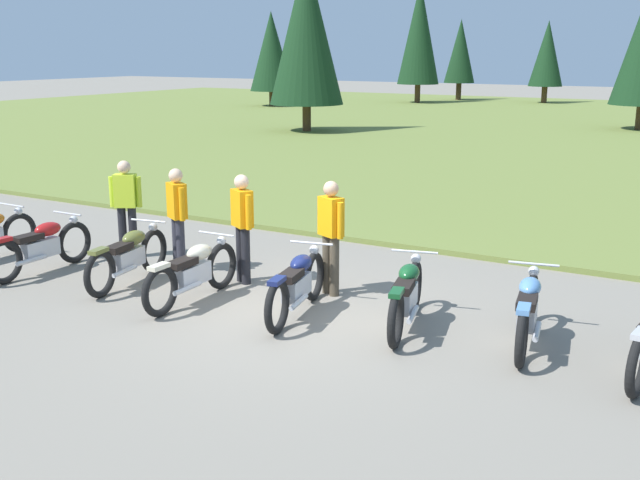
{
  "coord_description": "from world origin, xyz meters",
  "views": [
    {
      "loc": [
        5.22,
        -8.33,
        3.47
      ],
      "look_at": [
        0.0,
        0.6,
        0.9
      ],
      "focal_mm": 43.11,
      "sensor_mm": 36.0,
      "label": 1
    }
  ],
  "objects": [
    {
      "name": "motorcycle_cream",
      "position": [
        -1.55,
        -0.29,
        0.44
      ],
      "size": [
        0.62,
        2.1,
        0.88
      ],
      "color": "black",
      "rests_on": "ground"
    },
    {
      "name": "grass_moorland",
      "position": [
        0.0,
        25.86,
        0.05
      ],
      "size": [
        80.0,
        44.0,
        0.1
      ],
      "primitive_type": "cube",
      "color": "olive",
      "rests_on": "ground"
    },
    {
      "name": "motorcycle_navy",
      "position": [
        0.02,
        -0.05,
        0.44
      ],
      "size": [
        0.71,
        2.08,
        0.88
      ],
      "color": "black",
      "rests_on": "ground"
    },
    {
      "name": "ground_plane",
      "position": [
        0.0,
        0.0,
        0.0
      ],
      "size": [
        140.0,
        140.0,
        0.0
      ],
      "primitive_type": "plane",
      "color": "gray"
    },
    {
      "name": "rider_in_hivis_vest",
      "position": [
        -1.48,
        0.81,
        0.95
      ],
      "size": [
        0.49,
        0.37,
        1.67
      ],
      "color": "black",
      "rests_on": "ground"
    },
    {
      "name": "motorcycle_red",
      "position": [
        -4.57,
        -0.38,
        0.44
      ],
      "size": [
        0.62,
        2.1,
        0.88
      ],
      "color": "black",
      "rests_on": "ground"
    },
    {
      "name": "rider_near_row_end",
      "position": [
        -4.05,
        1.02,
        0.95
      ],
      "size": [
        0.5,
        0.36,
        1.67
      ],
      "color": "black",
      "rests_on": "ground"
    },
    {
      "name": "rider_checking_bike",
      "position": [
        -0.04,
        0.98,
        0.95
      ],
      "size": [
        0.51,
        0.35,
        1.67
      ],
      "color": "#4C4233",
      "rests_on": "ground"
    },
    {
      "name": "motorcycle_british_green",
      "position": [
        1.48,
        0.25,
        0.44
      ],
      "size": [
        0.76,
        2.06,
        0.88
      ],
      "color": "black",
      "rests_on": "ground"
    },
    {
      "name": "rider_with_back_turned",
      "position": [
        -2.72,
        0.78,
        0.95
      ],
      "size": [
        0.49,
        0.37,
        1.67
      ],
      "color": "#2D2D38",
      "rests_on": "ground"
    },
    {
      "name": "motorcycle_olive",
      "position": [
        -2.94,
        -0.12,
        0.44
      ],
      "size": [
        0.68,
        2.09,
        0.88
      ],
      "color": "black",
      "rests_on": "ground"
    },
    {
      "name": "motorcycle_sky_blue",
      "position": [
        2.97,
        0.44,
        0.44
      ],
      "size": [
        0.7,
        2.08,
        0.88
      ],
      "color": "black",
      "rests_on": "ground"
    }
  ]
}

